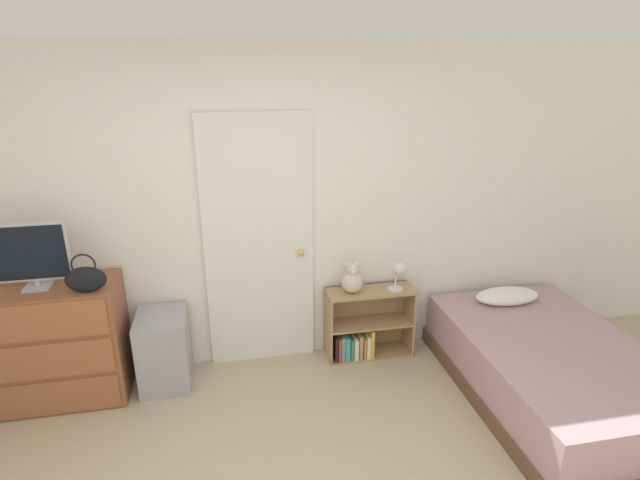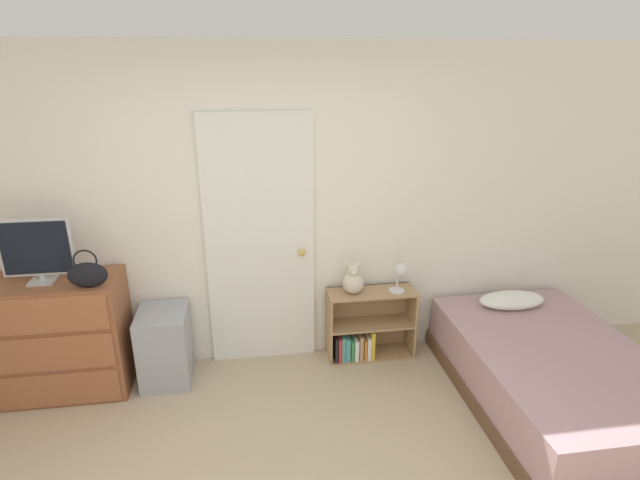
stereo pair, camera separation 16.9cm
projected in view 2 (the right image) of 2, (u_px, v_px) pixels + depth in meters
wall_back at (254, 212)px, 3.92m from camera, size 10.00×0.06×2.55m
door_closed at (260, 244)px, 3.96m from camera, size 0.86×0.09×2.06m
dresser at (63, 336)px, 3.73m from camera, size 0.91×0.49×0.92m
tv at (36, 250)px, 3.47m from camera, size 0.49×0.16×0.47m
handbag at (87, 274)px, 3.43m from camera, size 0.27×0.09×0.28m
storage_bin at (165, 346)px, 3.91m from camera, size 0.37×0.44×0.59m
bookshelf at (364, 331)px, 4.24m from camera, size 0.73×0.26×0.61m
teddy_bear at (353, 280)px, 4.05m from camera, size 0.18×0.18×0.27m
desk_lamp at (401, 273)px, 4.05m from camera, size 0.14×0.14×0.25m
bed at (553, 375)px, 3.65m from camera, size 1.25×1.91×0.57m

